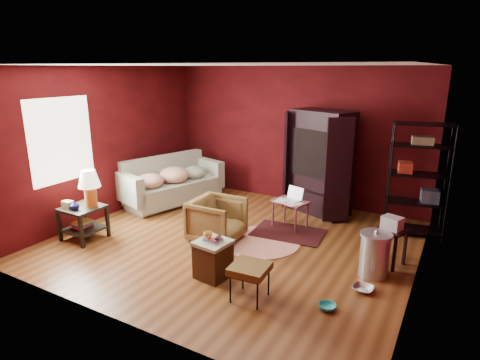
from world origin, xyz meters
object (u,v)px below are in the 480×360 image
object	(u,v)px
side_table	(86,198)
hamper	(213,258)
wire_shelving	(419,175)
laptop_desk	(291,204)
tv_armoire	(320,160)
armchair	(217,218)
sofa	(170,187)

from	to	relation	value
side_table	hamper	world-z (taller)	side_table
side_table	wire_shelving	world-z (taller)	wire_shelving
hamper	laptop_desk	bearing A→B (deg)	83.94
tv_armoire	wire_shelving	size ratio (longest dim) A/B	1.04
armchair	tv_armoire	xyz separation A→B (m)	(0.98, 2.15, 0.64)
side_table	wire_shelving	xyz separation A→B (m)	(4.68, 2.83, 0.35)
laptop_desk	tv_armoire	xyz separation A→B (m)	(0.15, 1.03, 0.59)
tv_armoire	hamper	bearing A→B (deg)	-76.15
side_table	tv_armoire	size ratio (longest dim) A/B	0.59
armchair	tv_armoire	size ratio (longest dim) A/B	0.40
hamper	tv_armoire	distance (m)	3.30
sofa	wire_shelving	bearing A→B (deg)	-66.95
sofa	hamper	size ratio (longest dim) A/B	3.02
armchair	wire_shelving	distance (m)	3.40
armchair	tv_armoire	world-z (taller)	tv_armoire
armchair	hamper	world-z (taller)	armchair
sofa	tv_armoire	world-z (taller)	tv_armoire
laptop_desk	tv_armoire	bearing A→B (deg)	97.19
tv_armoire	wire_shelving	bearing A→B (deg)	11.25
sofa	hamper	xyz separation A→B (m)	(2.46, -2.14, -0.08)
tv_armoire	wire_shelving	distance (m)	1.82
sofa	tv_armoire	xyz separation A→B (m)	(2.84, 1.05, 0.68)
tv_armoire	wire_shelving	world-z (taller)	tv_armoire
sofa	tv_armoire	size ratio (longest dim) A/B	0.92
armchair	hamper	size ratio (longest dim) A/B	1.31
hamper	wire_shelving	distance (m)	3.70
laptop_desk	tv_armoire	distance (m)	1.20
sofa	side_table	xyz separation A→B (m)	(-0.04, -2.08, 0.35)
sofa	wire_shelving	distance (m)	4.75
sofa	hamper	bearing A→B (deg)	-117.12
side_table	hamper	distance (m)	2.54
side_table	hamper	xyz separation A→B (m)	(2.50, -0.06, -0.43)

